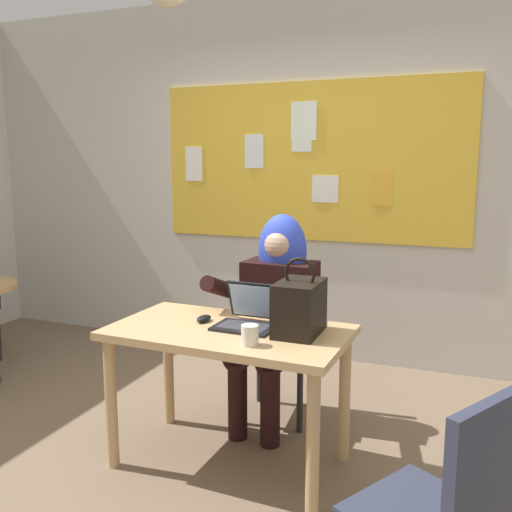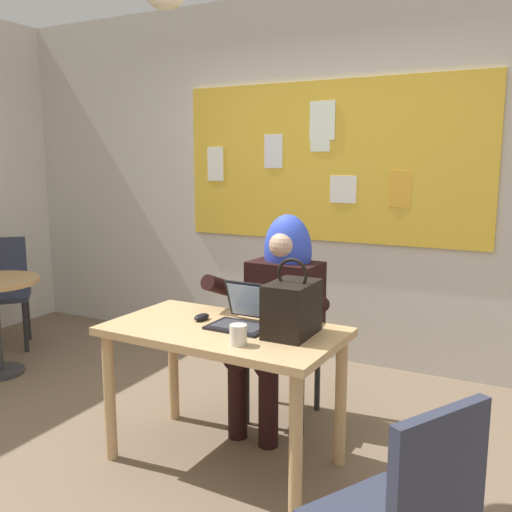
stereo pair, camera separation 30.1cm
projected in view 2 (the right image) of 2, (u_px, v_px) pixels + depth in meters
The scene contains 10 objects.
ground_plane at pixel (201, 466), 2.89m from camera, with size 24.00×24.00×0.00m, color #75604C.
wall_back_bulletin at pixel (329, 179), 4.28m from camera, with size 6.08×1.94×2.82m.
desk_main at pixel (224, 348), 2.83m from camera, with size 1.21×0.70×0.73m.
chair_at_desk at pixel (288, 334), 3.44m from camera, with size 0.46×0.46×0.90m.
person_costumed at pixel (280, 303), 3.28m from camera, with size 0.62×0.63×1.25m.
laptop at pixel (244, 316), 2.84m from camera, with size 0.31×0.29×0.22m.
computer_mouse at pixel (202, 317), 2.95m from camera, with size 0.06×0.10×0.03m, color black.
handbag at pixel (292, 308), 2.68m from camera, with size 0.20×0.30×0.38m.
coffee_mug at pixel (238, 335), 2.55m from camera, with size 0.08×0.08×0.10m, color silver.
chair_spare_by_window at pixel (3, 286), 4.71m from camera, with size 0.59×0.59×0.91m.
Camera 2 is at (1.48, -2.23, 1.56)m, focal length 39.17 mm.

